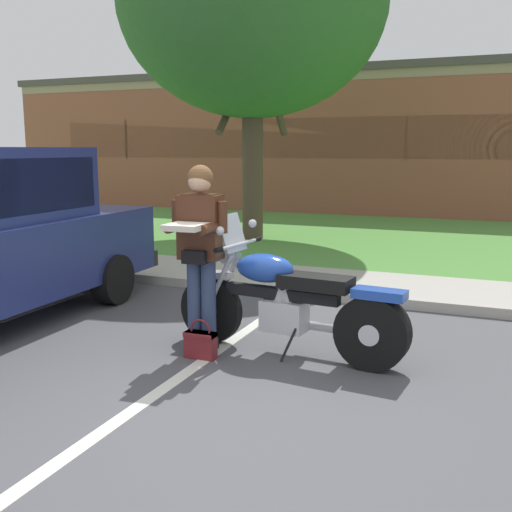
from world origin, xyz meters
The scene contains 12 objects.
ground_plane centered at (0.00, 0.00, 0.00)m, with size 140.00×140.00×0.00m, color #4C4C51.
curb_strip centered at (0.00, 3.31, 0.06)m, with size 60.00×0.20×0.12m, color #ADA89E.
concrete_walk centered at (0.00, 4.16, 0.04)m, with size 60.00×1.50×0.08m, color #ADA89E.
grass_lawn centered at (0.00, 8.79, 0.03)m, with size 60.00×7.75×0.06m, color #518E3D.
stall_stripe_1 centered at (-0.04, 0.20, 0.00)m, with size 0.12×4.40×0.01m, color silver.
motorcycle centered at (0.64, 1.21, 0.49)m, with size 2.24×0.82×1.26m.
rider_person centered at (-0.19, 1.00, 1.01)m, with size 0.54×0.60×1.70m.
handbag centered at (-0.10, 0.82, 0.14)m, with size 0.28×0.13×0.36m.
shade_tree centered at (-2.41, 7.43, 4.60)m, with size 5.14×5.14×6.79m.
hedge_left centered at (-3.94, 12.93, 0.65)m, with size 2.54×0.90×1.24m.
hedge_center_left centered at (0.25, 12.93, 0.65)m, with size 3.31×0.90×1.24m.
brick_building centered at (-0.25, 18.00, 2.04)m, with size 25.57×11.20×4.07m.
Camera 1 is at (2.36, -3.78, 1.84)m, focal length 42.70 mm.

